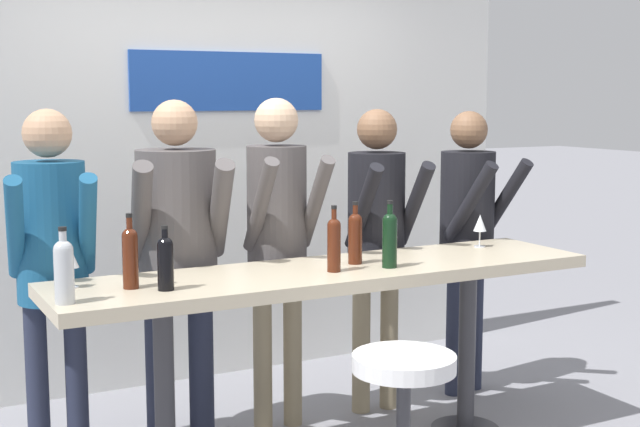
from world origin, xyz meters
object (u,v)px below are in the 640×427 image
Objects in this scene: wine_glass_0 at (480,224)px; tasting_table at (329,295)px; bar_stool at (403,409)px; person_center at (377,224)px; wine_bottle_5 at (355,236)px; wine_bottle_3 at (390,237)px; wine_bottle_1 at (165,260)px; person_center_left at (278,223)px; person_center_right at (468,218)px; wine_bottle_4 at (131,255)px; wine_bottle_2 at (64,268)px; wine_bottle_0 at (334,242)px; person_far_left at (52,248)px; person_left at (177,235)px; wine_glass_1 at (70,259)px.

tasting_table is at bearing -172.06° from wine_glass_0.
person_center is (0.58, 1.17, 0.59)m from bar_stool.
wine_glass_0 is at bearing 6.93° from wine_bottle_5.
wine_bottle_5 is (-0.10, 0.16, -0.01)m from wine_bottle_3.
bar_stool is 2.59× the size of wine_bottle_1.
person_center_left reaches higher than person_center_right.
person_center is at bearing 18.48° from wine_bottle_4.
bar_stool is 2.33× the size of wine_bottle_2.
wine_glass_0 is at bearing 7.30° from wine_bottle_2.
wine_bottle_2 reaches higher than tasting_table.
wine_bottle_0 reaches higher than wine_bottle_1.
wine_bottle_5 is (0.19, 0.12, -0.00)m from wine_bottle_0.
wine_bottle_4 is (-2.17, -0.53, 0.05)m from person_center_right.
wine_bottle_5 is at bearing 2.17° from wine_bottle_4.
person_center_left is 1.41m from wine_bottle_2.
person_center_left is 1.24m from person_center_right.
tasting_table is 8.73× the size of wine_bottle_5.
wine_bottle_4 is at bearing 145.10° from bar_stool.
person_center is 0.64m from person_center_right.
person_center_left reaches higher than wine_bottle_2.
wine_bottle_0 is 1.13× the size of wine_bottle_1.
person_far_left is 5.52× the size of wine_bottle_0.
bar_stool is 1.44m from person_center.
person_center reaches higher than wine_bottle_5.
person_left is 0.89m from wine_bottle_5.
person_center_right is at bearing 26.24° from wine_bottle_0.
person_center_left reaches higher than person_far_left.
person_center is at bearing 41.45° from tasting_table.
bar_stool is 1.32m from wine_bottle_4.
wine_bottle_0 is (-0.01, 0.58, 0.62)m from bar_stool.
person_far_left is at bearing 156.75° from wine_bottle_3.
person_left is 1.07m from wine_bottle_3.
wine_bottle_2 is (-2.48, -0.67, 0.05)m from person_center_right.
wine_bottle_0 is at bearing -39.19° from person_left.
person_far_left is 0.98× the size of person_left.
wine_bottle_3 is at bearing -62.14° from person_center_left.
wine_bottle_4 is 0.26m from wine_glass_1.
person_far_left is 0.69m from wine_bottle_1.
wine_bottle_5 is at bearing -125.76° from person_center.
wine_glass_0 is (0.74, 0.26, -0.02)m from wine_bottle_3.
wine_glass_1 is (-2.18, -0.01, 0.00)m from wine_glass_0.
person_left is 0.72m from wine_bottle_1.
person_center is at bearing 139.00° from wine_glass_0.
wine_glass_0 is (1.01, 0.81, 0.61)m from bar_stool.
person_center_right reaches higher than wine_bottle_5.
tasting_table reaches higher than bar_stool.
person_center_left reaches higher than wine_glass_1.
tasting_table is 1.51× the size of person_left.
wine_bottle_5 reaches higher than bar_stool.
person_center_right is 2.57m from wine_bottle_2.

